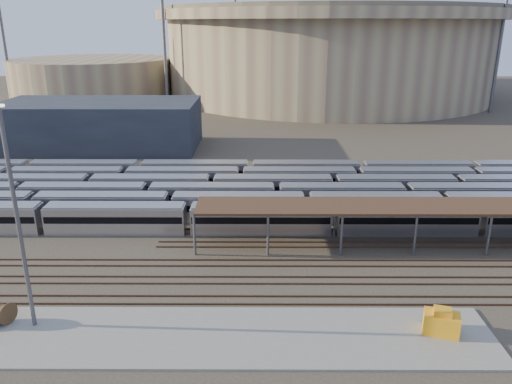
% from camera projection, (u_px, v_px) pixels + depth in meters
% --- Properties ---
extents(ground, '(420.00, 420.00, 0.00)m').
position_uv_depth(ground, '(263.00, 260.00, 57.62)').
color(ground, '#383026').
rests_on(ground, ground).
extents(apron, '(50.00, 9.00, 0.20)m').
position_uv_depth(apron, '(207.00, 336.00, 43.41)').
color(apron, gray).
rests_on(apron, ground).
extents(subway_trains, '(127.75, 23.90, 3.60)m').
position_uv_depth(subway_trains, '(246.00, 193.00, 74.57)').
color(subway_trains, '#ABABB0').
rests_on(subway_trains, ground).
extents(inspection_shed, '(60.30, 6.00, 5.30)m').
position_uv_depth(inspection_shed, '(446.00, 208.00, 59.70)').
color(inspection_shed, '#56565B').
rests_on(inspection_shed, ground).
extents(empty_tracks, '(170.00, 9.62, 0.18)m').
position_uv_depth(empty_tracks, '(263.00, 280.00, 52.86)').
color(empty_tracks, '#4C3323').
rests_on(empty_tracks, ground).
extents(stadium, '(124.00, 124.00, 32.50)m').
position_uv_depth(stadium, '(327.00, 50.00, 184.76)').
color(stadium, gray).
rests_on(stadium, ground).
extents(secondary_arena, '(56.00, 56.00, 14.00)m').
position_uv_depth(secondary_arena, '(93.00, 79.00, 178.73)').
color(secondary_arena, gray).
rests_on(secondary_arena, ground).
extents(service_building, '(42.00, 20.00, 10.00)m').
position_uv_depth(service_building, '(100.00, 125.00, 108.25)').
color(service_building, '#1E232D').
rests_on(service_building, ground).
extents(floodlight_0, '(4.00, 1.00, 38.40)m').
position_uv_depth(floodlight_0, '(164.00, 41.00, 155.26)').
color(floodlight_0, '#56565B').
rests_on(floodlight_0, ground).
extents(floodlight_1, '(4.00, 1.00, 38.40)m').
position_uv_depth(floodlight_1, '(4.00, 40.00, 164.98)').
color(floodlight_1, '#56565B').
rests_on(floodlight_1, ground).
extents(floodlight_2, '(4.00, 1.00, 38.40)m').
position_uv_depth(floodlight_2, '(500.00, 42.00, 145.33)').
color(floodlight_2, '#56565B').
rests_on(floodlight_2, ground).
extents(floodlight_3, '(4.00, 1.00, 38.40)m').
position_uv_depth(floodlight_3, '(235.00, 37.00, 202.51)').
color(floodlight_3, '#56565B').
rests_on(floodlight_3, ground).
extents(cable_reel_east, '(1.82, 2.32, 2.04)m').
position_uv_depth(cable_reel_east, '(2.00, 314.00, 44.71)').
color(cable_reel_east, brown).
rests_on(cable_reel_east, apron).
extents(yard_light_pole, '(0.81, 0.36, 19.80)m').
position_uv_depth(yard_light_pole, '(18.00, 222.00, 41.71)').
color(yard_light_pole, '#56565B').
rests_on(yard_light_pole, apron).
extents(yellow_equipment, '(3.43, 2.70, 1.87)m').
position_uv_depth(yellow_equipment, '(441.00, 323.00, 43.44)').
color(yellow_equipment, orange).
rests_on(yellow_equipment, apron).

